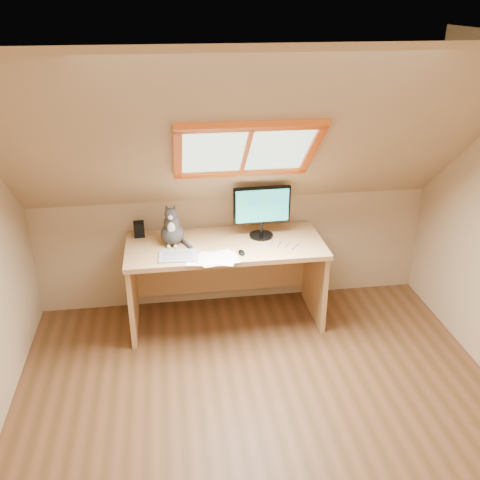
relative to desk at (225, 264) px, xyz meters
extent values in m
plane|color=brown|center=(0.12, -1.45, -0.52)|extent=(3.50, 3.50, 0.00)
cube|color=tan|center=(0.12, 0.30, -0.02)|extent=(3.50, 0.02, 1.00)
cube|color=silver|center=(0.12, -2.22, 1.88)|extent=(3.50, 1.95, 0.02)
cube|color=tan|center=(0.12, -0.47, 1.18)|extent=(3.50, 1.56, 1.41)
cube|color=#B2E0CC|center=(0.12, -0.40, 1.11)|extent=(0.90, 0.53, 0.48)
cube|color=#EF5516|center=(0.12, -0.40, 1.11)|extent=(1.02, 0.64, 0.59)
cube|color=tan|center=(0.00, -0.07, 0.21)|extent=(1.64, 0.72, 0.04)
cube|color=tan|center=(-0.79, -0.07, -0.17)|extent=(0.04, 0.64, 0.71)
cube|color=tan|center=(0.79, -0.07, -0.17)|extent=(0.04, 0.64, 0.71)
cube|color=tan|center=(0.00, 0.26, -0.17)|extent=(1.54, 0.03, 0.49)
cylinder|color=black|center=(0.32, 0.02, 0.24)|extent=(0.20, 0.20, 0.02)
cylinder|color=black|center=(0.32, 0.02, 0.30)|extent=(0.03, 0.03, 0.11)
cube|color=black|center=(0.32, 0.02, 0.51)|extent=(0.48, 0.05, 0.31)
cube|color=blue|center=(0.32, 0.00, 0.51)|extent=(0.44, 0.02, 0.28)
ellipsoid|color=#403A39|center=(-0.43, 0.00, 0.31)|extent=(0.22, 0.25, 0.17)
ellipsoid|color=#403A39|center=(-0.43, -0.01, 0.41)|extent=(0.14, 0.14, 0.18)
ellipsoid|color=silver|center=(-0.43, -0.07, 0.39)|extent=(0.07, 0.04, 0.11)
ellipsoid|color=#403A39|center=(-0.43, -0.05, 0.51)|extent=(0.11, 0.10, 0.09)
sphere|color=silver|center=(-0.44, -0.10, 0.49)|extent=(0.04, 0.04, 0.04)
cone|color=#403A39|center=(-0.46, -0.03, 0.56)|extent=(0.05, 0.05, 0.06)
cone|color=#403A39|center=(-0.40, -0.04, 0.56)|extent=(0.05, 0.05, 0.06)
cube|color=black|center=(-0.71, 0.18, 0.29)|extent=(0.09, 0.09, 0.13)
cube|color=#B2B2B7|center=(-0.39, -0.26, 0.23)|extent=(0.32, 0.24, 0.01)
ellipsoid|color=black|center=(0.10, -0.29, 0.24)|extent=(0.06, 0.09, 0.03)
cube|color=white|center=(-0.17, -0.33, 0.23)|extent=(0.33, 0.27, 0.00)
cube|color=white|center=(-0.17, -0.33, 0.23)|extent=(0.32, 0.24, 0.00)
cube|color=white|center=(-0.17, -0.33, 0.23)|extent=(0.35, 0.30, 0.00)
cube|color=white|center=(-0.17, -0.33, 0.23)|extent=(0.34, 0.28, 0.00)
camera|label=1|loc=(-0.45, -4.05, 2.11)|focal=40.00mm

